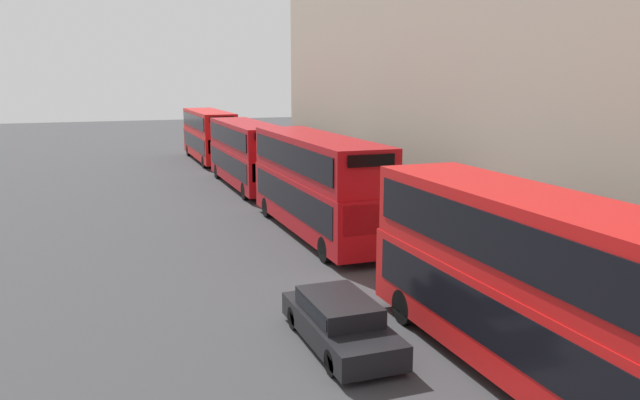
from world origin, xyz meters
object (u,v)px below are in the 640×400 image
at_px(bus_second_in_queue, 316,181).
at_px(bus_trailing, 209,133).
at_px(bus_third_in_queue, 247,152).
at_px(bus_leading, 539,283).
at_px(car_hatchback, 340,320).
at_px(pedestrian, 478,263).

relative_size(bus_second_in_queue, bus_trailing, 1.02).
relative_size(bus_third_in_queue, bus_trailing, 1.01).
xyz_separation_m(bus_leading, bus_second_in_queue, (0.00, 14.62, 0.03)).
bearing_deg(car_hatchback, bus_third_in_queue, 81.98).
bearing_deg(bus_second_in_queue, car_hatchback, -106.88).
relative_size(bus_leading, bus_second_in_queue, 1.00).
xyz_separation_m(bus_leading, pedestrian, (2.67, 6.15, -1.57)).
xyz_separation_m(bus_second_in_queue, pedestrian, (2.67, -8.47, -1.60)).
xyz_separation_m(bus_leading, bus_trailing, (0.00, 40.86, -0.09)).
bearing_deg(bus_third_in_queue, bus_leading, -90.00).
xyz_separation_m(bus_leading, car_hatchback, (-3.40, 3.42, -1.70)).
bearing_deg(bus_third_in_queue, car_hatchback, -98.02).
height_order(bus_second_in_queue, pedestrian, bus_second_in_queue).
height_order(bus_second_in_queue, bus_third_in_queue, bus_second_in_queue).
bearing_deg(car_hatchback, bus_trailing, 84.81).
height_order(bus_leading, bus_second_in_queue, bus_second_in_queue).
distance_m(bus_second_in_queue, pedestrian, 9.02).
bearing_deg(bus_leading, bus_third_in_queue, 90.00).
bearing_deg(bus_leading, bus_trailing, 90.00).
bearing_deg(bus_third_in_queue, bus_second_in_queue, -90.00).
relative_size(bus_second_in_queue, pedestrian, 6.43).
distance_m(bus_second_in_queue, bus_trailing, 26.24).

